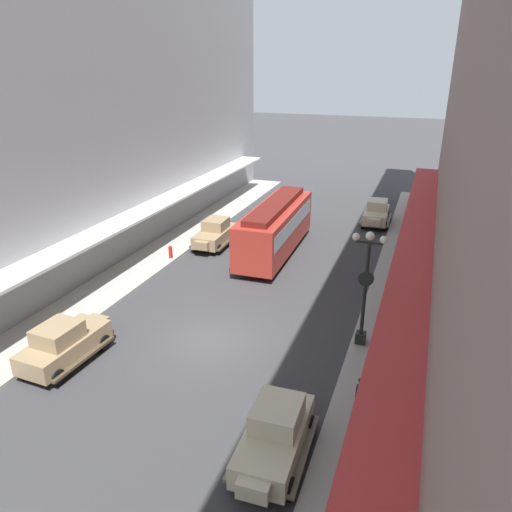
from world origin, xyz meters
TOP-DOWN VIEW (x-y plane):
  - ground_plane at (0.00, 0.00)m, footprint 200.00×200.00m
  - sidewalk_left at (-7.50, 0.00)m, footprint 3.00×60.00m
  - sidewalk_right at (7.50, 0.00)m, footprint 3.00×60.00m
  - parked_car_0 at (-4.78, 11.00)m, footprint 2.24×4.29m
  - parked_car_1 at (4.87, 19.62)m, footprint 2.27×4.31m
  - parked_car_2 at (-4.89, -3.63)m, footprint 2.31×4.32m
  - parked_car_3 at (4.85, -5.59)m, footprint 2.25×4.30m
  - streetcar at (-0.52, 11.04)m, footprint 2.73×9.66m
  - lamp_post_with_clock at (6.40, 1.83)m, footprint 1.42×0.44m
  - fire_hydrant at (-6.35, 7.73)m, footprint 0.24×0.24m
  - pedestrian_0 at (7.12, -3.21)m, footprint 0.36×0.28m
  - pedestrian_1 at (7.74, 9.78)m, footprint 0.36×0.28m

SIDE VIEW (x-z plane):
  - ground_plane at x=0.00m, z-range 0.00..0.00m
  - sidewalk_left at x=-7.50m, z-range 0.00..0.15m
  - sidewalk_right at x=7.50m, z-range 0.00..0.15m
  - fire_hydrant at x=-6.35m, z-range 0.15..0.97m
  - parked_car_0 at x=-4.78m, z-range 0.02..1.86m
  - parked_car_1 at x=4.87m, z-range 0.02..1.86m
  - parked_car_2 at x=-4.89m, z-range 0.02..1.86m
  - parked_car_3 at x=4.85m, z-range 0.02..1.86m
  - pedestrian_0 at x=7.12m, z-range 0.18..1.85m
  - pedestrian_1 at x=7.74m, z-range 0.18..1.85m
  - streetcar at x=-0.52m, z-range 0.17..3.63m
  - lamp_post_with_clock at x=6.40m, z-range 0.41..5.57m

